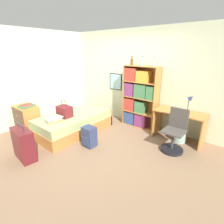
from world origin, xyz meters
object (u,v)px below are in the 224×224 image
Objects in this scene: desk_lamp at (190,101)px; waste_bin at (180,137)px; desk_chair at (174,138)px; suitcase at (24,144)px; bottle_brown at (142,62)px; desk at (179,121)px; bookcase at (138,98)px; bed at (74,123)px; magazine_pile_on_dresser at (27,106)px; bottle_clear at (154,63)px; handbag at (65,111)px; dresser at (27,120)px; bottle_green at (132,62)px; backpack at (89,137)px; book_stack_on_bed at (53,119)px.

waste_bin is (-0.10, -0.04, -0.88)m from desk_lamp.
suitcase is at bearing -134.89° from desk_chair.
bottle_brown is 1.70m from desk.
bed is at bearing -128.10° from bookcase.
bottle_brown is at bearing -5.17° from bookcase.
magazine_pile_on_dresser reaches higher than bed.
desk_lamp is at bearing -8.64° from bottle_clear.
suitcase is at bearing -129.05° from waste_bin.
handbag is 0.61× the size of dresser.
backpack is at bearing -89.56° from bottle_green.
bookcase is (1.88, 2.17, 0.07)m from magazine_pile_on_dresser.
bed is 6.94× the size of waste_bin.
bookcase is (1.08, 1.96, 0.28)m from book_stack_on_bed.
desk_lamp is at bearing 31.35° from handbag.
handbag is 2.62m from desk_chair.
desk_chair is at bearing 45.11° from suitcase.
magazine_pile_on_dresser reaches higher than backpack.
bottle_clear reaches higher than handbag.
desk is at bearing 33.68° from dresser.
backpack reaches higher than waste_bin.
desk_lamp is (1.00, -0.15, -0.74)m from bottle_clear.
bottle_brown reaches higher than backpack.
handbag reaches higher than magazine_pile_on_dresser.
magazine_pile_on_dresser is at bearing -130.80° from bookcase.
handbag reaches higher than desk.
waste_bin is at bearing -4.99° from bottle_green.
desk_lamp reaches higher than magazine_pile_on_dresser.
bottle_green is 0.21× the size of desk.
bottle_clear is at bearing 7.02° from bookcase.
desk is at bearing 39.39° from book_stack_on_bed.
handbag is 0.97m from backpack.
desk_chair is (2.16, 2.17, -0.02)m from suitcase.
desk is (1.12, -0.09, -1.27)m from bottle_brown.
dresser is (-0.86, -0.82, 0.13)m from bed.
waste_bin is at bearing -6.75° from bookcase.
waste_bin is at bearing -6.85° from bottle_brown.
magazine_pile_on_dresser is 3.86m from desk_lamp.
desk is (1.20, -0.10, -0.32)m from bookcase.
dresser is 0.39m from magazine_pile_on_dresser.
desk is (2.27, 1.27, 0.25)m from bed.
desk_lamp is at bearing 37.18° from book_stack_on_bed.
bookcase is (1.07, 1.37, 0.58)m from bed.
book_stack_on_bed is (0.03, -0.35, -0.09)m from handbag.
desk_chair is at bearing 34.17° from backpack.
waste_bin is at bearing -34.10° from desk.
magazine_pile_on_dresser is 0.83× the size of backpack.
bookcase is at bearing 51.90° from bed.
backpack is at bearing -97.64° from bookcase.
book_stack_on_bed is 1.56× the size of bottle_brown.
bed is at bearing 161.68° from backpack.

